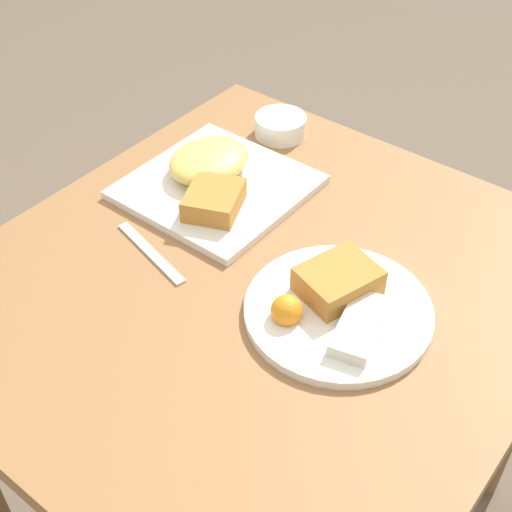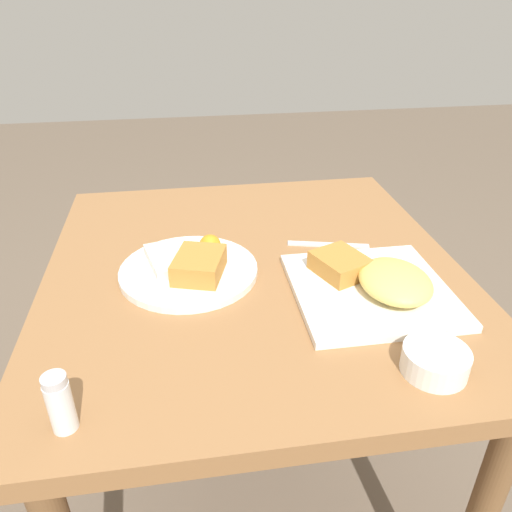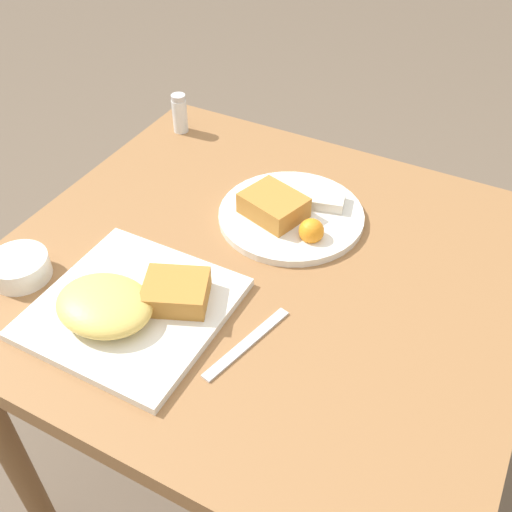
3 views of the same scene
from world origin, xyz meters
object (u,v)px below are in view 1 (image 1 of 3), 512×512
Objects in this scene: plate_square_near at (214,178)px; sauce_ramekin at (281,125)px; butter_knife at (151,252)px; plate_oval_far at (337,305)px.

plate_square_near reaches higher than sauce_ramekin.
butter_knife is (0.39, 0.05, -0.02)m from sauce_ramekin.
butter_knife is at bearing 9.89° from plate_square_near.
sauce_ramekin is at bearing 110.67° from butter_knife.
sauce_ramekin is (-0.21, -0.01, -0.00)m from plate_square_near.
plate_oval_far is 1.55× the size of butter_knife.
sauce_ramekin is (-0.32, -0.34, 0.00)m from plate_oval_far.
butter_knife is (0.19, 0.03, -0.02)m from plate_square_near.
plate_oval_far is at bearing 27.65° from butter_knife.
plate_square_near is at bearing -109.60° from plate_oval_far.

